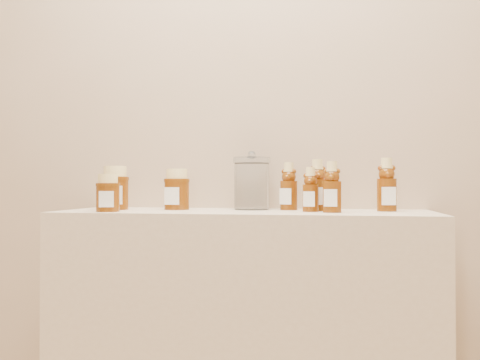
% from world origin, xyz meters
% --- Properties ---
extents(wall_back, '(3.50, 0.02, 2.70)m').
position_xyz_m(wall_back, '(0.00, 1.75, 1.35)').
color(wall_back, tan).
rests_on(wall_back, ground).
extents(display_table, '(1.20, 0.40, 0.90)m').
position_xyz_m(display_table, '(0.00, 1.55, 0.45)').
color(display_table, '#CAB494').
rests_on(display_table, ground).
extents(bear_bottle_back_left, '(0.08, 0.08, 0.18)m').
position_xyz_m(bear_bottle_back_left, '(0.14, 1.65, 0.99)').
color(bear_bottle_back_left, '#572606').
rests_on(bear_bottle_back_left, display_table).
extents(bear_bottle_back_mid, '(0.08, 0.08, 0.19)m').
position_xyz_m(bear_bottle_back_mid, '(0.23, 1.61, 1.00)').
color(bear_bottle_back_mid, '#572606').
rests_on(bear_bottle_back_mid, display_table).
extents(bear_bottle_back_right, '(0.07, 0.07, 0.19)m').
position_xyz_m(bear_bottle_back_right, '(0.45, 1.61, 1.00)').
color(bear_bottle_back_right, '#572606').
rests_on(bear_bottle_back_right, display_table).
extents(bear_bottle_front_left, '(0.06, 0.06, 0.16)m').
position_xyz_m(bear_bottle_front_left, '(0.21, 1.54, 0.98)').
color(bear_bottle_front_left, '#572606').
rests_on(bear_bottle_front_left, display_table).
extents(bear_bottle_front_right, '(0.07, 0.07, 0.18)m').
position_xyz_m(bear_bottle_front_right, '(0.28, 1.51, 0.99)').
color(bear_bottle_front_right, '#572606').
rests_on(bear_bottle_front_right, display_table).
extents(honey_jar_left, '(0.12, 0.12, 0.15)m').
position_xyz_m(honey_jar_left, '(-0.45, 1.56, 0.97)').
color(honey_jar_left, '#572606').
rests_on(honey_jar_left, display_table).
extents(honey_jar_back, '(0.10, 0.10, 0.14)m').
position_xyz_m(honey_jar_back, '(-0.24, 1.60, 0.97)').
color(honey_jar_back, '#572606').
rests_on(honey_jar_back, display_table).
extents(honey_jar_front, '(0.10, 0.10, 0.12)m').
position_xyz_m(honey_jar_front, '(-0.42, 1.43, 0.96)').
color(honey_jar_front, '#572606').
rests_on(honey_jar_front, display_table).
extents(glass_canister, '(0.15, 0.15, 0.19)m').
position_xyz_m(glass_canister, '(0.01, 1.65, 1.00)').
color(glass_canister, white).
rests_on(glass_canister, display_table).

